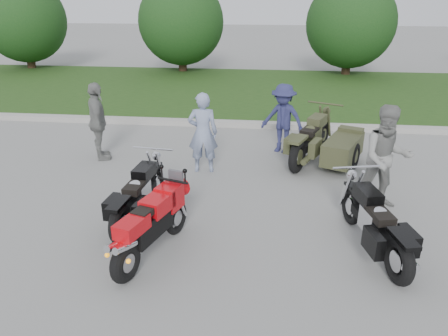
# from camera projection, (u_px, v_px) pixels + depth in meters

# --- Properties ---
(ground) EXTENTS (80.00, 80.00, 0.00)m
(ground) POSITION_uv_depth(u_px,v_px,m) (205.00, 245.00, 6.58)
(ground) COLOR gray
(ground) RESTS_ON ground
(curb) EXTENTS (60.00, 0.30, 0.15)m
(curb) POSITION_uv_depth(u_px,v_px,m) (237.00, 124.00, 12.05)
(curb) COLOR #A9A69F
(curb) RESTS_ON ground
(grass_strip) EXTENTS (60.00, 8.00, 0.14)m
(grass_strip) POSITION_uv_depth(u_px,v_px,m) (246.00, 91.00, 15.85)
(grass_strip) COLOR #35581E
(grass_strip) RESTS_ON ground
(tree_far_left) EXTENTS (3.60, 3.60, 4.00)m
(tree_far_left) POSITION_uv_depth(u_px,v_px,m) (24.00, 20.00, 19.11)
(tree_far_left) COLOR #3F2B1C
(tree_far_left) RESTS_ON ground
(tree_mid_left) EXTENTS (3.60, 3.60, 4.00)m
(tree_mid_left) POSITION_uv_depth(u_px,v_px,m) (181.00, 22.00, 18.40)
(tree_mid_left) COLOR #3F2B1C
(tree_mid_left) RESTS_ON ground
(tree_mid_right) EXTENTS (3.60, 3.60, 4.00)m
(tree_mid_right) POSITION_uv_depth(u_px,v_px,m) (351.00, 23.00, 17.70)
(tree_mid_right) COLOR #3F2B1C
(tree_mid_right) RESTS_ON ground
(sportbike_red) EXTENTS (0.75, 1.82, 0.89)m
(sportbike_red) POSITION_uv_depth(u_px,v_px,m) (150.00, 224.00, 6.11)
(sportbike_red) COLOR black
(sportbike_red) RESTS_ON ground
(cruiser_left) EXTENTS (0.43, 2.14, 0.82)m
(cruiser_left) POSITION_uv_depth(u_px,v_px,m) (137.00, 197.00, 7.11)
(cruiser_left) COLOR black
(cruiser_left) RESTS_ON ground
(cruiser_right) EXTENTS (0.72, 2.17, 0.85)m
(cruiser_right) POSITION_uv_depth(u_px,v_px,m) (377.00, 227.00, 6.23)
(cruiser_right) COLOR black
(cruiser_right) RESTS_ON ground
(cruiser_sidecar) EXTENTS (1.72, 2.27, 0.93)m
(cruiser_sidecar) POSITION_uv_depth(u_px,v_px,m) (329.00, 146.00, 9.37)
(cruiser_sidecar) COLOR black
(cruiser_sidecar) RESTS_ON ground
(person_stripe) EXTENTS (0.65, 0.46, 1.68)m
(person_stripe) POSITION_uv_depth(u_px,v_px,m) (203.00, 133.00, 8.88)
(person_stripe) COLOR #8A98BC
(person_stripe) RESTS_ON ground
(person_grey) EXTENTS (0.93, 0.75, 1.82)m
(person_grey) POSITION_uv_depth(u_px,v_px,m) (386.00, 158.00, 7.40)
(person_grey) COLOR gray
(person_grey) RESTS_ON ground
(person_denim) EXTENTS (1.18, 0.96, 1.60)m
(person_denim) POSITION_uv_depth(u_px,v_px,m) (283.00, 119.00, 9.97)
(person_denim) COLOR navy
(person_denim) RESTS_ON ground
(person_back) EXTENTS (0.81, 1.09, 1.72)m
(person_back) POSITION_uv_depth(u_px,v_px,m) (98.00, 122.00, 9.52)
(person_back) COLOR gray
(person_back) RESTS_ON ground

